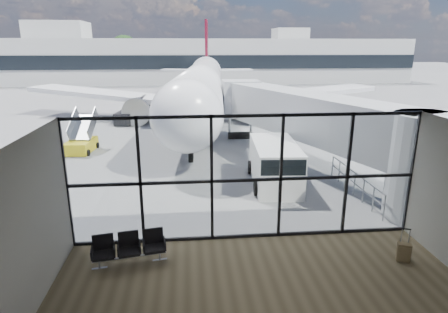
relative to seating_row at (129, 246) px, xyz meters
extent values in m
plane|color=slate|center=(3.91, 41.24, -0.56)|extent=(220.00, 220.00, 0.00)
cube|color=brown|center=(3.91, -2.76, -0.55)|extent=(12.00, 8.00, 0.01)
cube|color=silver|center=(3.91, -2.76, 3.94)|extent=(12.00, 8.00, 0.02)
cube|color=beige|center=(-2.09, -2.76, 1.69)|extent=(0.02, 8.00, 4.50)
cube|color=white|center=(3.91, 1.24, 1.69)|extent=(12.00, 0.04, 4.50)
cube|color=black|center=(3.91, 1.24, -0.50)|extent=(12.00, 0.12, 0.10)
cube|color=black|center=(3.91, 1.24, 1.64)|extent=(12.00, 0.12, 0.10)
cube|color=black|center=(3.91, 1.24, 3.88)|extent=(12.00, 0.12, 0.10)
cube|color=black|center=(-2.09, 1.24, 1.69)|extent=(0.10, 0.12, 4.50)
cube|color=black|center=(0.31, 1.24, 1.69)|extent=(0.10, 0.12, 4.50)
cube|color=black|center=(2.71, 1.24, 1.69)|extent=(0.10, 0.12, 4.50)
cube|color=black|center=(5.11, 1.24, 1.69)|extent=(0.10, 0.12, 4.50)
cube|color=black|center=(7.51, 1.24, 1.69)|extent=(0.10, 0.12, 4.50)
cube|color=black|center=(9.91, 1.24, 1.69)|extent=(0.10, 0.12, 4.50)
cylinder|color=#A7AAAC|center=(11.11, 2.24, 1.54)|extent=(2.80, 2.80, 4.20)
cube|color=#A7AAAC|center=(8.46, 9.24, 2.44)|extent=(7.45, 14.81, 2.40)
cube|color=#A7AAAC|center=(5.81, 16.24, 2.44)|extent=(2.60, 2.20, 2.60)
cylinder|color=gray|center=(5.01, 16.24, 0.34)|extent=(0.20, 0.20, 1.80)
cylinder|color=gray|center=(6.61, 16.24, 0.34)|extent=(0.20, 0.20, 1.80)
cylinder|color=black|center=(5.81, 16.24, -0.31)|extent=(1.80, 0.56, 0.56)
cylinder|color=gray|center=(9.51, 2.04, -0.01)|extent=(0.06, 0.06, 1.10)
cylinder|color=gray|center=(9.51, 2.94, -0.01)|extent=(0.06, 0.06, 1.10)
cylinder|color=gray|center=(9.51, 3.84, -0.01)|extent=(0.06, 0.06, 1.10)
cylinder|color=gray|center=(9.51, 4.74, -0.01)|extent=(0.06, 0.06, 1.10)
cylinder|color=gray|center=(9.51, 5.64, -0.01)|extent=(0.06, 0.06, 1.10)
cylinder|color=gray|center=(9.51, 6.54, -0.01)|extent=(0.06, 0.06, 1.10)
cylinder|color=gray|center=(9.51, 7.44, -0.01)|extent=(0.06, 0.06, 1.10)
cylinder|color=gray|center=(9.51, 4.74, 0.52)|extent=(0.06, 5.40, 0.06)
cylinder|color=gray|center=(9.51, 4.74, 0.04)|extent=(0.06, 5.40, 0.06)
cube|color=#AEAFAA|center=(3.91, 63.24, 3.44)|extent=(80.00, 12.00, 8.00)
cube|color=black|center=(3.91, 57.14, 3.44)|extent=(80.00, 0.20, 2.40)
cube|color=#AEAFAA|center=(-21.09, 63.24, 8.94)|extent=(10.00, 8.00, 3.00)
cube|color=#AEAFAA|center=(21.91, 63.24, 8.44)|extent=(6.00, 6.00, 2.00)
cylinder|color=#382619|center=(-35.09, 73.24, 0.97)|extent=(0.50, 0.50, 3.06)
sphere|color=#133215|center=(-35.09, 73.24, 4.71)|extent=(5.61, 5.61, 5.61)
cylinder|color=#382619|center=(-29.09, 73.24, 1.15)|extent=(0.50, 0.50, 3.42)
sphere|color=#133215|center=(-29.09, 73.24, 5.33)|extent=(6.27, 6.27, 6.27)
cylinder|color=#382619|center=(-23.09, 73.24, 0.79)|extent=(0.50, 0.50, 2.70)
sphere|color=#133215|center=(-23.09, 73.24, 4.09)|extent=(4.95, 4.95, 4.95)
cylinder|color=#382619|center=(-17.09, 73.24, 0.97)|extent=(0.50, 0.50, 3.06)
sphere|color=#133215|center=(-17.09, 73.24, 4.71)|extent=(5.61, 5.61, 5.61)
cylinder|color=#382619|center=(-11.09, 73.24, 1.15)|extent=(0.50, 0.50, 3.42)
sphere|color=#133215|center=(-11.09, 73.24, 5.33)|extent=(6.27, 6.27, 6.27)
cube|color=gray|center=(0.02, -0.12, -0.30)|extent=(2.25, 0.46, 0.04)
cube|color=black|center=(-0.74, -0.25, -0.10)|extent=(0.73, 0.70, 0.08)
cube|color=black|center=(-0.79, 0.03, 0.16)|extent=(0.64, 0.18, 0.57)
cube|color=black|center=(0.02, -0.12, -0.10)|extent=(0.73, 0.70, 0.08)
cube|color=black|center=(-0.03, 0.16, 0.16)|extent=(0.64, 0.18, 0.57)
cube|color=black|center=(0.78, 0.01, -0.10)|extent=(0.73, 0.70, 0.08)
cube|color=black|center=(0.74, 0.29, 0.16)|extent=(0.64, 0.18, 0.57)
cylinder|color=gray|center=(-0.90, -0.28, -0.43)|extent=(0.06, 0.06, 0.26)
cylinder|color=gray|center=(0.94, 0.03, -0.43)|extent=(0.06, 0.06, 0.26)
cube|color=brown|center=(8.70, -0.79, -0.23)|extent=(0.47, 0.38, 0.60)
cube|color=brown|center=(8.65, -0.92, -0.23)|extent=(0.33, 0.17, 0.45)
cylinder|color=gray|center=(8.64, -0.65, 0.28)|extent=(0.03, 0.03, 0.50)
cylinder|color=gray|center=(8.85, -0.73, 0.28)|extent=(0.03, 0.03, 0.50)
cube|color=black|center=(8.74, -0.69, 0.53)|extent=(0.26, 0.13, 0.02)
cylinder|color=black|center=(8.64, -0.65, -0.52)|extent=(0.06, 0.07, 0.07)
cylinder|color=black|center=(8.85, -0.73, -0.52)|extent=(0.06, 0.07, 0.07)
cylinder|color=white|center=(3.22, 24.20, 2.59)|extent=(6.50, 31.65, 3.88)
sphere|color=white|center=(1.90, 8.54, 2.59)|extent=(3.88, 3.88, 3.88)
cone|color=white|center=(4.75, 42.48, 2.90)|extent=(4.39, 6.59, 3.88)
cube|color=black|center=(1.95, 9.17, 3.11)|extent=(2.40, 1.45, 0.52)
cube|color=white|center=(-5.57, 25.99, 1.70)|extent=(15.87, 9.38, 1.24)
cylinder|color=black|center=(-2.30, 23.62, 0.65)|extent=(2.49, 3.73, 2.20)
cube|color=white|center=(1.37, 42.24, 3.01)|extent=(6.06, 3.47, 0.19)
cube|color=white|center=(12.18, 24.50, 1.70)|extent=(16.12, 7.06, 1.24)
cylinder|color=black|center=(8.56, 22.70, 0.65)|extent=(2.49, 3.73, 2.20)
cube|color=white|center=(8.05, 41.67, 3.01)|extent=(5.95, 2.59, 0.19)
cube|color=#5D0D1E|center=(4.75, 42.48, 6.36)|extent=(0.65, 3.99, 6.29)
cylinder|color=gray|center=(2.08, 10.63, 0.18)|extent=(0.21, 0.21, 1.47)
cylinder|color=black|center=(2.08, 10.63, -0.19)|extent=(0.32, 0.75, 0.73)
cylinder|color=black|center=(0.34, 24.97, -0.09)|extent=(0.55, 1.04, 1.01)
cylinder|color=black|center=(6.18, 24.48, -0.09)|extent=(0.55, 1.04, 1.01)
cube|color=white|center=(6.18, 6.61, 0.48)|extent=(2.42, 4.91, 2.07)
cube|color=black|center=(6.05, 4.85, 1.05)|extent=(2.06, 1.39, 0.73)
cylinder|color=black|center=(5.04, 5.14, -0.20)|extent=(0.31, 0.74, 0.73)
cylinder|color=black|center=(7.10, 4.98, -0.20)|extent=(0.31, 0.74, 0.73)
cylinder|color=black|center=(5.27, 8.24, -0.20)|extent=(0.31, 0.74, 0.73)
cylinder|color=black|center=(7.33, 8.08, -0.20)|extent=(0.31, 0.74, 0.73)
cube|color=black|center=(-3.50, 22.99, 0.01)|extent=(1.83, 3.27, 1.04)
cube|color=black|center=(-3.35, 24.23, 0.79)|extent=(1.56, 2.72, 1.07)
cylinder|color=black|center=(-4.36, 22.06, -0.30)|extent=(0.27, 0.54, 0.52)
cylinder|color=black|center=(-2.92, 21.87, -0.30)|extent=(0.27, 0.54, 0.52)
cylinder|color=black|center=(-4.09, 24.11, -0.30)|extent=(0.27, 0.54, 0.52)
cylinder|color=black|center=(-2.65, 23.93, -0.30)|extent=(0.27, 0.54, 0.52)
cube|color=gold|center=(-5.04, 13.62, -0.14)|extent=(1.70, 2.70, 0.74)
cube|color=gray|center=(-4.98, 14.36, 0.92)|extent=(1.47, 2.20, 1.37)
cylinder|color=black|center=(-5.86, 12.76, -0.35)|extent=(0.22, 0.42, 0.41)
cylinder|color=black|center=(-4.39, 12.64, -0.35)|extent=(0.22, 0.42, 0.41)
cylinder|color=black|center=(-5.70, 14.60, -0.35)|extent=(0.22, 0.42, 0.41)
cylinder|color=black|center=(-4.23, 14.48, -0.35)|extent=(0.22, 0.42, 0.41)
cube|color=#FE4B0D|center=(-0.09, 16.20, -0.54)|extent=(0.37, 0.37, 0.03)
cone|color=#FE4B0D|center=(-0.09, 16.20, -0.30)|extent=(0.35, 0.35, 0.52)
cube|color=orange|center=(7.52, 13.61, -0.54)|extent=(0.41, 0.41, 0.03)
cone|color=orange|center=(7.52, 13.61, -0.26)|extent=(0.39, 0.39, 0.59)
camera|label=1|loc=(1.97, -10.76, 6.06)|focal=30.00mm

